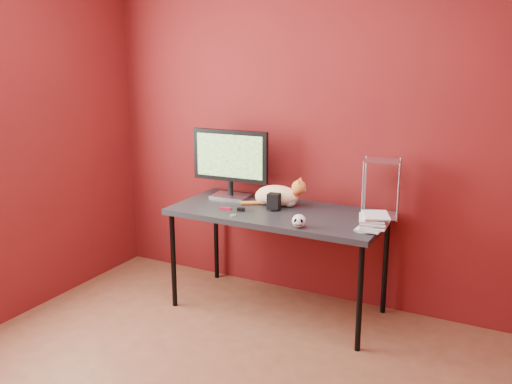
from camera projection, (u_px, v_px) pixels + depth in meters
The scene contains 11 objects.
room at pixel (181, 143), 2.57m from camera, with size 3.52×3.52×2.61m.
desk at pixel (278, 217), 4.01m from camera, with size 1.50×0.70×0.75m.
monitor at pixel (230, 160), 4.26m from camera, with size 0.60×0.21×0.52m.
cat at pixel (278, 195), 4.10m from camera, with size 0.46×0.22×0.22m.
skull_mug at pixel (299, 221), 3.61m from camera, with size 0.09×0.09×0.09m.
speaker at pixel (274, 202), 4.00m from camera, with size 0.10×0.10×0.12m.
book_stack at pixel (365, 144), 3.49m from camera, with size 0.23×0.26×1.07m.
wire_rack at pixel (381, 188), 3.81m from camera, with size 0.26×0.23×0.39m.
pocket_knife at pixel (225, 209), 4.01m from camera, with size 0.08×0.02×0.02m, color #AC0D28.
black_gadget at pixel (241, 209), 3.98m from camera, with size 0.05×0.03×0.02m, color black.
washer at pixel (233, 215), 3.88m from camera, with size 0.04×0.04×0.00m, color #B2B2B7.
Camera 1 is at (1.47, -2.11, 1.87)m, focal length 40.00 mm.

